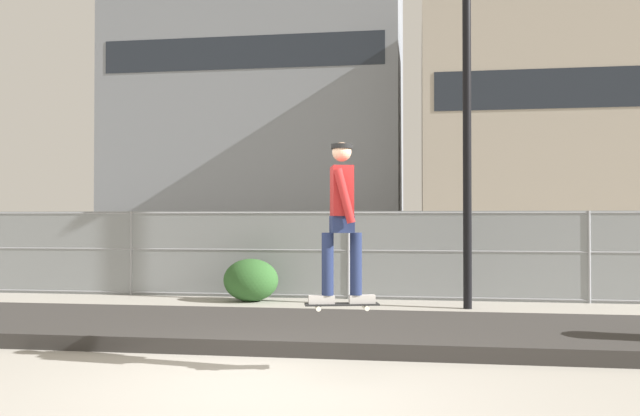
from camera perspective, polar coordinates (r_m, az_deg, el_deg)
The scene contains 11 objects.
ground_plane at distance 6.91m, azimuth -4.28°, elevation -15.09°, with size 120.00×120.00×0.00m, color #9E998E.
gravel_berm at distance 9.66m, azimuth -0.42°, elevation -10.39°, with size 17.32×2.96×0.20m, color #33302D.
skateboard at distance 7.25m, azimuth 1.88°, elevation -8.28°, with size 0.82×0.38×0.07m.
skater at distance 7.19m, azimuth 1.88°, elevation -0.32°, with size 0.72×0.62×1.74m.
chain_fence at distance 14.04m, azimuth 2.45°, elevation -4.01°, with size 19.40×0.06×1.85m.
street_lamp at distance 13.05m, azimuth 12.48°, elevation 10.54°, with size 0.44×0.44×6.89m.
parked_car_near at distance 18.49m, azimuth -9.96°, elevation -3.54°, with size 4.51×2.18×1.66m.
parked_car_mid at distance 17.88m, azimuth 10.98°, elevation -3.63°, with size 4.43×2.00×1.66m.
library_building at distance 58.36m, azimuth -4.86°, elevation 8.76°, with size 23.60×14.82×22.98m.
office_block at distance 50.46m, azimuth 19.33°, elevation 6.20°, with size 18.42×12.72×15.77m.
shrub_left at distance 13.70m, azimuth -5.95°, elevation -6.17°, with size 1.13×0.92×0.87m.
Camera 1 is at (1.48, -6.53, 1.69)m, focal length 37.34 mm.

